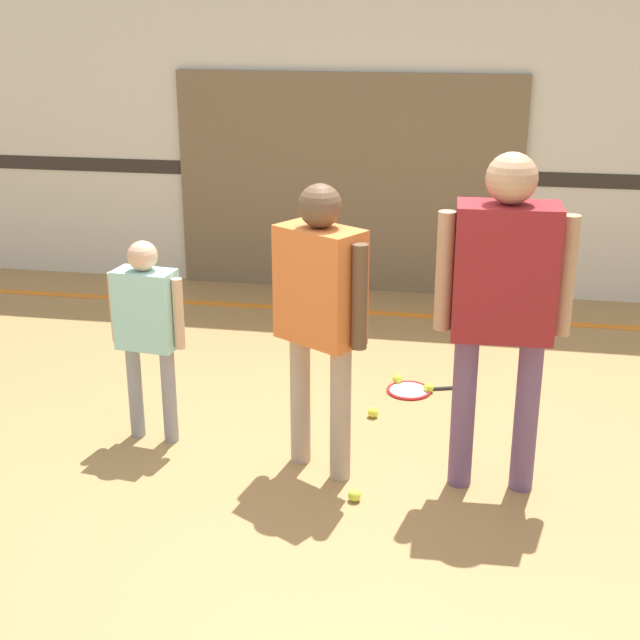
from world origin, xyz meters
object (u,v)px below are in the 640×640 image
(person_instructor, at_px, (320,300))
(tennis_ball_stray_right, at_px, (373,412))
(racket_spare_on_floor, at_px, (411,390))
(tennis_ball_stray_left, at_px, (429,388))
(tennis_ball_near_instructor, at_px, (354,495))
(tennis_ball_by_spare_racket, at_px, (397,379))
(person_student_right, at_px, (504,290))
(person_student_left, at_px, (147,320))

(person_instructor, height_order, tennis_ball_stray_right, person_instructor)
(racket_spare_on_floor, xyz_separation_m, tennis_ball_stray_left, (0.11, 0.01, 0.02))
(tennis_ball_stray_right, bearing_deg, tennis_ball_near_instructor, -88.61)
(tennis_ball_by_spare_racket, xyz_separation_m, tennis_ball_stray_left, (0.21, -0.11, 0.00))
(person_student_right, xyz_separation_m, tennis_ball_stray_right, (-0.70, 0.70, -1.05))
(tennis_ball_stray_left, height_order, tennis_ball_stray_right, same)
(tennis_ball_stray_right, bearing_deg, person_instructor, -106.98)
(tennis_ball_stray_right, bearing_deg, tennis_ball_by_spare_racket, 79.49)
(tennis_ball_near_instructor, xyz_separation_m, tennis_ball_by_spare_racket, (0.08, 1.52, 0.00))
(person_student_left, bearing_deg, person_student_right, 0.95)
(tennis_ball_stray_left, bearing_deg, person_instructor, -115.16)
(person_student_left, relative_size, tennis_ball_stray_left, 17.99)
(racket_spare_on_floor, bearing_deg, person_student_left, -164.90)
(racket_spare_on_floor, height_order, tennis_ball_stray_right, tennis_ball_stray_right)
(tennis_ball_stray_left, bearing_deg, racket_spare_on_floor, -176.85)
(person_student_left, distance_m, racket_spare_on_floor, 1.84)
(tennis_ball_stray_left, bearing_deg, person_student_left, -149.09)
(person_instructor, height_order, person_student_left, person_instructor)
(racket_spare_on_floor, bearing_deg, tennis_ball_by_spare_racket, 114.01)
(person_instructor, xyz_separation_m, tennis_ball_by_spare_racket, (0.31, 1.22, -0.94))
(racket_spare_on_floor, relative_size, tennis_ball_stray_right, 7.69)
(person_student_left, height_order, person_student_right, person_student_right)
(tennis_ball_stray_left, bearing_deg, tennis_ball_stray_right, -126.18)
(racket_spare_on_floor, relative_size, tennis_ball_near_instructor, 7.69)
(person_instructor, relative_size, tennis_ball_by_spare_racket, 23.83)
(person_student_left, bearing_deg, tennis_ball_near_instructor, -14.38)
(person_instructor, height_order, tennis_ball_near_instructor, person_instructor)
(tennis_ball_near_instructor, bearing_deg, tennis_ball_stray_right, 91.39)
(person_instructor, distance_m, tennis_ball_stray_right, 1.18)
(person_instructor, relative_size, racket_spare_on_floor, 3.10)
(person_instructor, distance_m, person_student_right, 0.92)
(tennis_ball_near_instructor, relative_size, tennis_ball_stray_right, 1.00)
(tennis_ball_by_spare_racket, height_order, tennis_ball_stray_left, same)
(racket_spare_on_floor, bearing_deg, tennis_ball_near_instructor, -114.80)
(person_student_left, bearing_deg, tennis_ball_stray_left, 37.94)
(racket_spare_on_floor, bearing_deg, tennis_ball_stray_right, -133.08)
(person_student_left, distance_m, tennis_ball_near_instructor, 1.51)
(tennis_ball_near_instructor, bearing_deg, person_instructor, 127.88)
(tennis_ball_by_spare_racket, bearing_deg, person_student_right, -63.90)
(person_student_right, bearing_deg, tennis_ball_by_spare_racket, -65.98)
(person_instructor, height_order, tennis_ball_by_spare_racket, person_instructor)
(racket_spare_on_floor, xyz_separation_m, tennis_ball_by_spare_racket, (-0.10, 0.11, 0.02))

